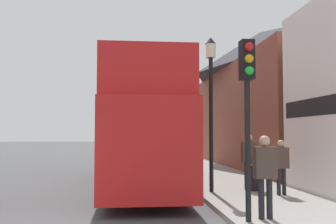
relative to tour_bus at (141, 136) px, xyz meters
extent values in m
plane|color=#4C4C4F|center=(-2.86, 13.01, -1.89)|extent=(144.00, 144.00, 0.00)
cube|color=#999993|center=(3.42, 10.01, -1.82)|extent=(3.43, 108.00, 0.14)
cube|color=brown|center=(8.13, 9.70, 1.05)|extent=(6.00, 20.95, 5.88)
pyramid|color=#2D2D33|center=(8.13, 9.70, 5.37)|extent=(6.00, 20.95, 2.76)
cube|color=red|center=(0.00, -0.16, -0.29)|extent=(2.52, 11.41, 2.60)
cube|color=yellow|center=(0.00, -0.73, -0.16)|extent=(2.54, 6.27, 0.45)
cube|color=black|center=(0.00, -0.16, 0.51)|extent=(2.55, 10.49, 0.70)
cube|color=red|center=(0.00, -0.16, 1.06)|extent=(2.52, 10.49, 0.10)
cube|color=red|center=(-1.23, -0.16, 1.74)|extent=(0.07, 10.49, 1.27)
cube|color=red|center=(1.23, -0.16, 1.74)|extent=(0.07, 10.49, 1.27)
cube|color=red|center=(0.00, -5.37, 1.74)|extent=(2.52, 0.07, 1.27)
cube|color=red|center=(0.00, 4.29, 1.74)|extent=(2.52, 1.60, 1.27)
cylinder|color=black|center=(-1.14, 3.38, -1.35)|extent=(0.28, 1.09, 1.09)
cylinder|color=black|center=(1.14, 3.38, -1.35)|extent=(0.28, 1.09, 1.09)
cylinder|color=black|center=(-1.14, -3.46, -1.35)|extent=(0.28, 1.09, 1.09)
cylinder|color=black|center=(1.14, -3.46, -1.35)|extent=(0.28, 1.09, 1.09)
cube|color=maroon|center=(0.61, 8.88, -1.30)|extent=(1.71, 4.33, 0.82)
cube|color=black|center=(0.61, 8.75, -0.61)|extent=(1.50, 2.08, 0.55)
cylinder|color=black|center=(-0.18, 10.22, -1.55)|extent=(0.20, 0.68, 0.68)
cylinder|color=black|center=(1.38, 10.22, -1.55)|extent=(0.20, 0.68, 0.68)
cylinder|color=black|center=(-0.16, 7.54, -1.55)|extent=(0.20, 0.68, 0.68)
cylinder|color=black|center=(1.39, 7.54, -1.55)|extent=(0.20, 0.68, 0.68)
cylinder|color=#232328|center=(2.38, -6.65, -1.32)|extent=(0.13, 0.13, 0.87)
cylinder|color=#232328|center=(2.56, -6.65, -1.32)|extent=(0.13, 0.13, 0.87)
cube|color=#4C3D33|center=(2.47, -6.65, -0.53)|extent=(0.47, 0.26, 0.69)
sphere|color=tan|center=(2.47, -6.65, -0.07)|extent=(0.24, 0.24, 0.24)
cylinder|color=#232328|center=(4.04, -3.45, -1.35)|extent=(0.12, 0.12, 0.80)
cylinder|color=#232328|center=(4.21, -3.45, -1.35)|extent=(0.12, 0.12, 0.80)
cube|color=#4C3D33|center=(4.13, -3.45, -0.64)|extent=(0.43, 0.24, 0.63)
sphere|color=tan|center=(4.13, -3.45, -0.21)|extent=(0.22, 0.22, 0.22)
cylinder|color=#232328|center=(3.43, -2.22, -1.31)|extent=(0.13, 0.13, 0.89)
cylinder|color=#232328|center=(3.61, -2.22, -1.31)|extent=(0.13, 0.13, 0.89)
cube|color=#4C3D33|center=(3.52, -2.22, -0.51)|extent=(0.48, 0.26, 0.70)
sphere|color=tan|center=(3.52, -2.22, -0.04)|extent=(0.24, 0.24, 0.24)
cylinder|color=black|center=(2.02, -6.85, -0.25)|extent=(0.12, 0.12, 3.00)
cube|color=black|center=(2.02, -6.85, 1.67)|extent=(0.28, 0.31, 0.85)
sphere|color=red|center=(2.02, -7.02, 1.93)|extent=(0.19, 0.19, 0.19)
sphere|color=orange|center=(2.02, -7.02, 1.67)|extent=(0.19, 0.19, 0.19)
sphere|color=green|center=(2.02, -7.02, 1.42)|extent=(0.19, 0.19, 0.19)
cylinder|color=black|center=(2.16, -2.60, 0.40)|extent=(0.13, 0.13, 4.30)
cylinder|color=silver|center=(2.16, -2.60, 2.78)|extent=(0.32, 0.32, 0.45)
cone|color=black|center=(2.16, -2.60, 3.11)|extent=(0.35, 0.35, 0.22)
cylinder|color=black|center=(2.23, 5.83, 0.11)|extent=(0.13, 0.13, 3.72)
cylinder|color=silver|center=(2.23, 5.83, 2.20)|extent=(0.32, 0.32, 0.45)
cone|color=black|center=(2.23, 5.83, 2.53)|extent=(0.35, 0.35, 0.22)
cylinder|color=black|center=(3.62, -2.46, -1.31)|extent=(0.44, 0.44, 0.89)
cylinder|color=#B28E1E|center=(3.62, -2.46, -0.91)|extent=(0.48, 0.48, 0.06)
camera|label=1|loc=(-0.53, -14.98, 0.09)|focal=42.00mm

